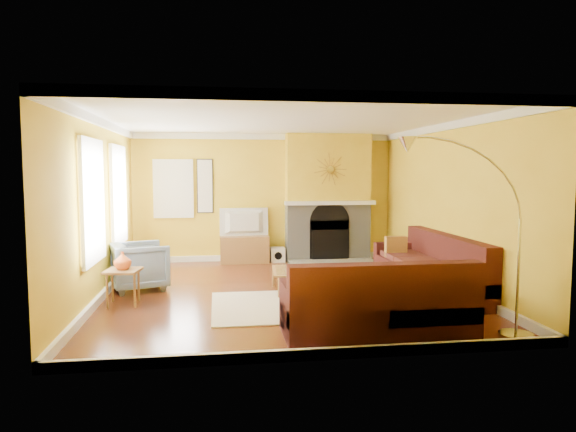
{
  "coord_description": "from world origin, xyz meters",
  "views": [
    {
      "loc": [
        -1.02,
        -7.95,
        1.91
      ],
      "look_at": [
        0.15,
        0.4,
        1.17
      ],
      "focal_mm": 32.0,
      "sensor_mm": 36.0,
      "label": 1
    }
  ],
  "objects": [
    {
      "name": "rug",
      "position": [
        0.1,
        -0.87,
        0.01
      ],
      "size": [
        2.4,
        1.8,
        0.02
      ],
      "primitive_type": "cube",
      "color": "beige",
      "rests_on": "floor"
    },
    {
      "name": "window_back",
      "position": [
        -1.9,
        2.96,
        1.55
      ],
      "size": [
        0.82,
        0.06,
        1.22
      ],
      "primitive_type": "cube",
      "color": "white",
      "rests_on": "wall_back"
    },
    {
      "name": "sectional_sofa",
      "position": [
        1.24,
        -0.79,
        0.45
      ],
      "size": [
        3.02,
        3.83,
        0.9
      ],
      "primitive_type": null,
      "color": "#471916",
      "rests_on": "floor"
    },
    {
      "name": "wall_front",
      "position": [
        0.0,
        -3.01,
        1.35
      ],
      "size": [
        5.5,
        0.02,
        2.7
      ],
      "primitive_type": "cube",
      "color": "gold",
      "rests_on": "ground"
    },
    {
      "name": "baseboard",
      "position": [
        0.0,
        0.0,
        0.06
      ],
      "size": [
        5.5,
        6.0,
        0.12
      ],
      "primitive_type": null,
      "color": "white",
      "rests_on": "floor"
    },
    {
      "name": "tv",
      "position": [
        -0.44,
        2.73,
        0.85
      ],
      "size": [
        1.02,
        0.16,
        0.59
      ],
      "primitive_type": "imported",
      "rotation": [
        0.0,
        0.0,
        3.17
      ],
      "color": "black",
      "rests_on": "media_console"
    },
    {
      "name": "ceiling",
      "position": [
        0.0,
        0.0,
        2.71
      ],
      "size": [
        5.5,
        6.0,
        0.02
      ],
      "primitive_type": "cube",
      "color": "white",
      "rests_on": "ground"
    },
    {
      "name": "floor",
      "position": [
        0.0,
        0.0,
        -0.01
      ],
      "size": [
        5.5,
        6.0,
        0.02
      ],
      "primitive_type": "cube",
      "color": "#602B14",
      "rests_on": "ground"
    },
    {
      "name": "sunburst",
      "position": [
        1.35,
        2.57,
        1.95
      ],
      "size": [
        0.7,
        0.04,
        0.7
      ],
      "primitive_type": null,
      "color": "olive",
      "rests_on": "fireplace"
    },
    {
      "name": "coffee_table",
      "position": [
        0.31,
        -0.01,
        0.18
      ],
      "size": [
        0.97,
        0.97,
        0.35
      ],
      "primitive_type": null,
      "rotation": [
        0.0,
        0.0,
        -0.09
      ],
      "color": "white",
      "rests_on": "floor"
    },
    {
      "name": "media_console",
      "position": [
        -0.44,
        2.73,
        0.28
      ],
      "size": [
        1.01,
        0.45,
        0.56
      ],
      "primitive_type": "cube",
      "color": "olive",
      "rests_on": "floor"
    },
    {
      "name": "window_left_far",
      "position": [
        -2.72,
        -0.6,
        1.5
      ],
      "size": [
        0.06,
        1.22,
        1.72
      ],
      "primitive_type": "cube",
      "color": "white",
      "rests_on": "wall_left"
    },
    {
      "name": "mantel",
      "position": [
        1.35,
        2.56,
        1.25
      ],
      "size": [
        1.92,
        0.22,
        0.08
      ],
      "primitive_type": "cube",
      "color": "white",
      "rests_on": "fireplace"
    },
    {
      "name": "side_table",
      "position": [
        -2.35,
        -0.46,
        0.26
      ],
      "size": [
        0.53,
        0.53,
        0.51
      ],
      "primitive_type": null,
      "rotation": [
        0.0,
        0.0,
        -0.14
      ],
      "color": "olive",
      "rests_on": "floor"
    },
    {
      "name": "armchair",
      "position": [
        -2.26,
        0.48,
        0.39
      ],
      "size": [
        1.06,
        1.05,
        0.77
      ],
      "primitive_type": "imported",
      "rotation": [
        0.0,
        0.0,
        1.89
      ],
      "color": "slate",
      "rests_on": "floor"
    },
    {
      "name": "wall_right",
      "position": [
        2.76,
        0.0,
        1.35
      ],
      "size": [
        0.02,
        6.0,
        2.7
      ],
      "primitive_type": "cube",
      "color": "gold",
      "rests_on": "ground"
    },
    {
      "name": "wall_back",
      "position": [
        0.0,
        3.01,
        1.35
      ],
      "size": [
        5.5,
        0.02,
        2.7
      ],
      "primitive_type": "cube",
      "color": "gold",
      "rests_on": "ground"
    },
    {
      "name": "wall_left",
      "position": [
        -2.76,
        0.0,
        1.35
      ],
      "size": [
        0.02,
        6.0,
        2.7
      ],
      "primitive_type": "cube",
      "color": "gold",
      "rests_on": "ground"
    },
    {
      "name": "subwoofer",
      "position": [
        0.25,
        2.72,
        0.15
      ],
      "size": [
        0.3,
        0.3,
        0.3
      ],
      "primitive_type": "cube",
      "color": "white",
      "rests_on": "floor"
    },
    {
      "name": "arc_lamp",
      "position": [
        1.74,
        -2.64,
        1.14
      ],
      "size": [
        1.43,
        0.36,
        2.27
      ],
      "primitive_type": null,
      "color": "silver",
      "rests_on": "floor"
    },
    {
      "name": "fireplace",
      "position": [
        1.35,
        2.8,
        1.35
      ],
      "size": [
        1.8,
        0.4,
        2.7
      ],
      "primitive_type": null,
      "color": "gray",
      "rests_on": "floor"
    },
    {
      "name": "vase",
      "position": [
        -2.35,
        -0.46,
        0.64
      ],
      "size": [
        0.3,
        0.3,
        0.26
      ],
      "primitive_type": "imported",
      "rotation": [
        0.0,
        0.0,
        0.28
      ],
      "color": "#D8591E",
      "rests_on": "side_table"
    },
    {
      "name": "wall_art",
      "position": [
        -1.25,
        2.97,
        1.6
      ],
      "size": [
        0.34,
        0.04,
        1.14
      ],
      "primitive_type": "cube",
      "color": "white",
      "rests_on": "wall_back"
    },
    {
      "name": "hearth",
      "position": [
        1.35,
        2.25,
        0.03
      ],
      "size": [
        1.8,
        0.7,
        0.06
      ],
      "primitive_type": "cube",
      "color": "gray",
      "rests_on": "floor"
    },
    {
      "name": "window_left_near",
      "position": [
        -2.72,
        1.3,
        1.5
      ],
      "size": [
        0.06,
        1.22,
        1.72
      ],
      "primitive_type": "cube",
      "color": "white",
      "rests_on": "wall_left"
    },
    {
      "name": "crown_molding",
      "position": [
        0.0,
        0.0,
        2.64
      ],
      "size": [
        5.5,
        6.0,
        0.12
      ],
      "primitive_type": null,
      "color": "white",
      "rests_on": "ceiling"
    },
    {
      "name": "book",
      "position": [
        0.17,
        0.08,
        0.37
      ],
      "size": [
        0.19,
        0.25,
        0.02
      ],
      "primitive_type": "imported",
      "rotation": [
        0.0,
        0.0,
        -0.05
      ],
      "color": "white",
      "rests_on": "coffee_table"
    }
  ]
}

